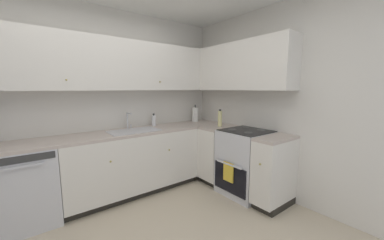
% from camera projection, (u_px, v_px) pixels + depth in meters
% --- Properties ---
extents(wall_back, '(4.04, 0.05, 2.60)m').
position_uv_depth(wall_back, '(92.00, 103.00, 3.02)').
color(wall_back, silver).
rests_on(wall_back, ground_plane).
extents(wall_right, '(0.05, 3.46, 2.60)m').
position_uv_depth(wall_right, '(286.00, 104.00, 2.89)').
color(wall_right, silver).
rests_on(wall_right, ground_plane).
extents(dishwasher, '(0.60, 0.63, 0.87)m').
position_uv_depth(dishwasher, '(25.00, 186.00, 2.40)').
color(dishwasher, silver).
rests_on(dishwasher, ground_plane).
extents(lower_cabinets_back, '(1.87, 0.62, 0.87)m').
position_uv_depth(lower_cabinets_back, '(133.00, 163.00, 3.15)').
color(lower_cabinets_back, silver).
rests_on(lower_cabinets_back, ground_plane).
extents(countertop_back, '(3.08, 0.60, 0.03)m').
position_uv_depth(countertop_back, '(132.00, 132.00, 3.08)').
color(countertop_back, '#B7A89E').
rests_on(countertop_back, lower_cabinets_back).
extents(lower_cabinets_right, '(0.62, 1.31, 0.87)m').
position_uv_depth(lower_cabinets_right, '(240.00, 162.00, 3.18)').
color(lower_cabinets_right, silver).
rests_on(lower_cabinets_right, ground_plane).
extents(countertop_right, '(0.60, 1.31, 0.03)m').
position_uv_depth(countertop_right, '(241.00, 132.00, 3.12)').
color(countertop_right, '#B7A89E').
rests_on(countertop_right, lower_cabinets_right).
extents(oven_range, '(0.68, 0.62, 1.06)m').
position_uv_depth(oven_range, '(245.00, 162.00, 3.12)').
color(oven_range, silver).
rests_on(oven_range, ground_plane).
extents(upper_cabinets_back, '(2.76, 0.34, 0.68)m').
position_uv_depth(upper_cabinets_back, '(114.00, 65.00, 2.96)').
color(upper_cabinets_back, silver).
extents(upper_cabinets_right, '(0.32, 1.86, 0.68)m').
position_uv_depth(upper_cabinets_right, '(234.00, 67.00, 3.29)').
color(upper_cabinets_right, silver).
extents(sink, '(0.68, 0.40, 0.10)m').
position_uv_depth(sink, '(134.00, 134.00, 3.07)').
color(sink, '#B7B7BC').
rests_on(sink, countertop_back).
extents(faucet, '(0.07, 0.16, 0.24)m').
position_uv_depth(faucet, '(128.00, 119.00, 3.21)').
color(faucet, silver).
rests_on(faucet, countertop_back).
extents(soap_bottle, '(0.07, 0.07, 0.20)m').
position_uv_depth(soap_bottle, '(154.00, 120.00, 3.47)').
color(soap_bottle, silver).
rests_on(soap_bottle, countertop_back).
extents(paper_towel_roll, '(0.11, 0.11, 0.31)m').
position_uv_depth(paper_towel_roll, '(195.00, 114.00, 3.95)').
color(paper_towel_roll, white).
rests_on(paper_towel_roll, countertop_back).
extents(oil_bottle, '(0.06, 0.06, 0.27)m').
position_uv_depth(oil_bottle, '(220.00, 118.00, 3.43)').
color(oil_bottle, beige).
rests_on(oil_bottle, countertop_right).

